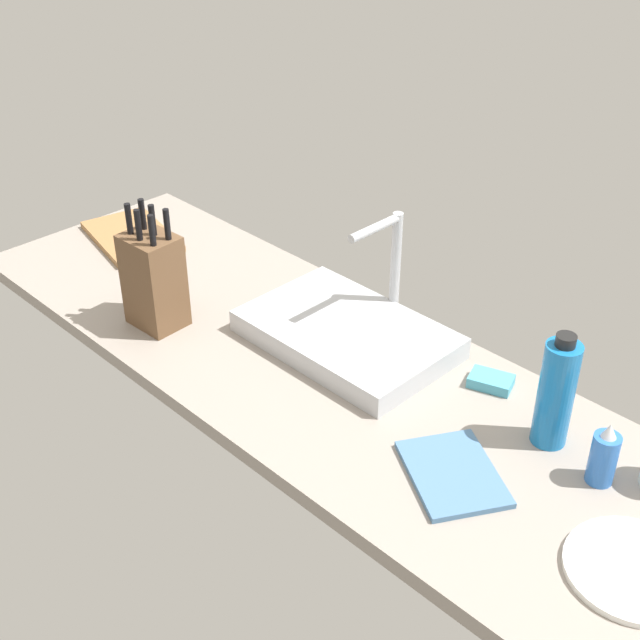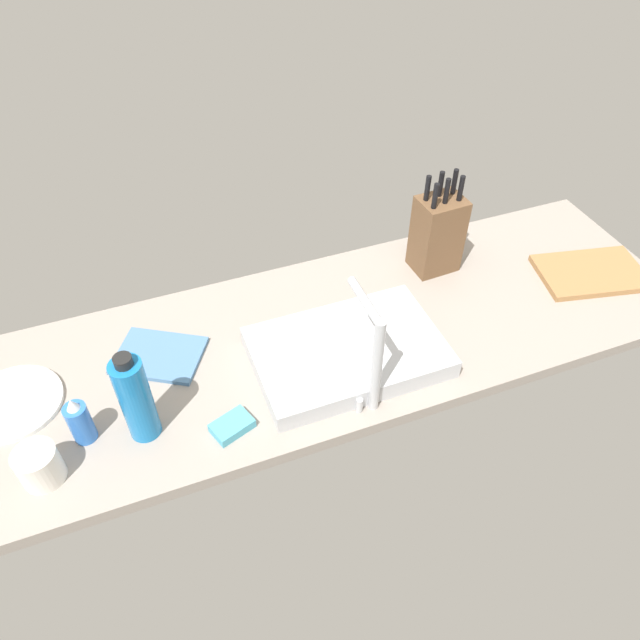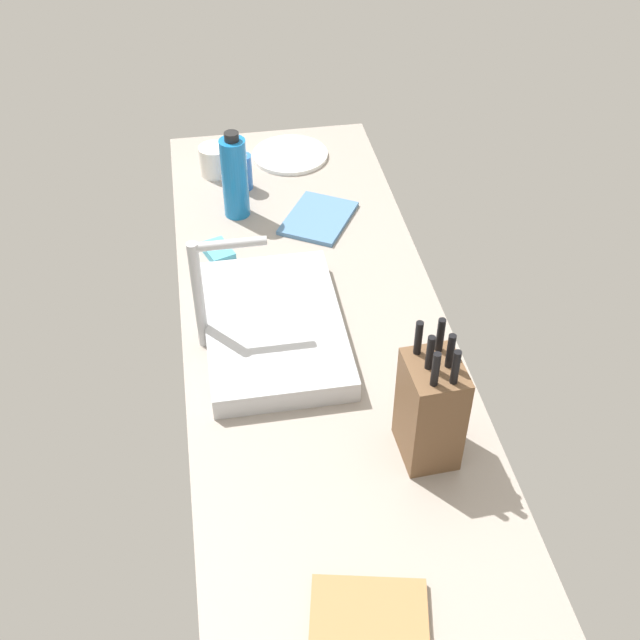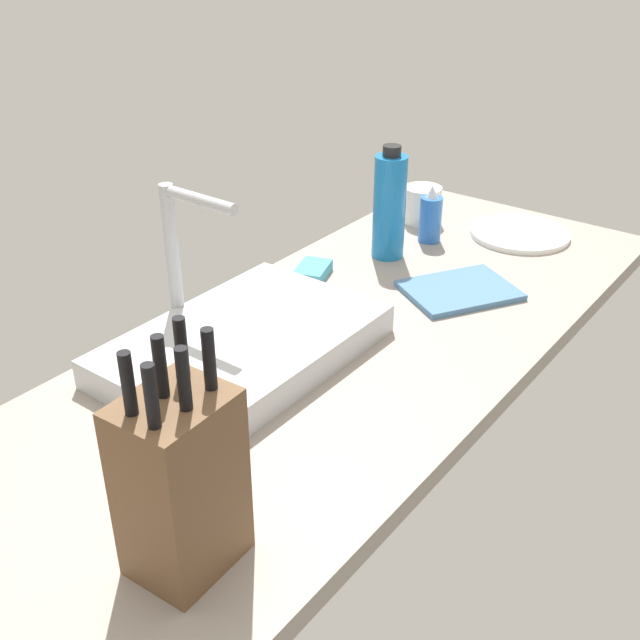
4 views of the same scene
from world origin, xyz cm
name	(u,v)px [view 2 (image 2 of 4)]	position (x,y,z in cm)	size (l,w,h in cm)	color
countertop_slab	(336,337)	(0.00, 0.00, 1.75)	(192.27, 60.97, 3.50)	gray
sink_basin	(348,352)	(1.00, 9.78, 6.11)	(46.28, 30.38, 5.23)	#B7BABF
faucet	(373,352)	(1.29, 23.48, 20.13)	(5.50, 16.40, 27.54)	#B7BABF
knife_block	(437,233)	(-36.62, -15.31, 15.31)	(12.94, 10.69, 30.00)	brown
cutting_board	(591,273)	(-77.37, 4.80, 4.40)	(29.77, 19.15, 1.80)	#9E7042
soap_bottle	(80,421)	(64.31, 10.39, 9.16)	(5.05, 5.05, 13.12)	blue
water_bottle	(136,399)	(51.56, 13.46, 14.96)	(6.94, 6.94, 24.41)	#1970B7
dinner_plate	(13,403)	(79.36, -4.92, 4.10)	(22.65, 22.65, 1.20)	white
dish_towel	(159,355)	(44.83, -7.76, 4.10)	(21.01, 15.70, 1.20)	teal
coffee_mug	(39,466)	(73.39, 17.74, 7.80)	(8.93, 8.93, 8.59)	silver
dish_sponge	(232,426)	(33.37, 20.02, 4.70)	(9.00, 6.00, 2.40)	#4CA3BC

